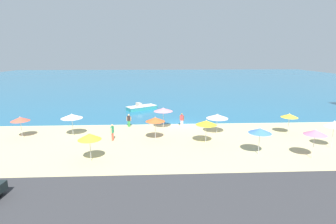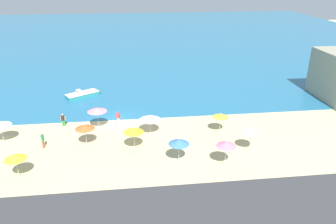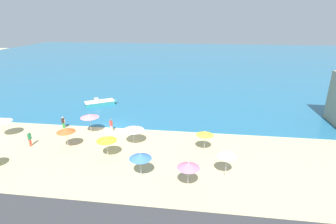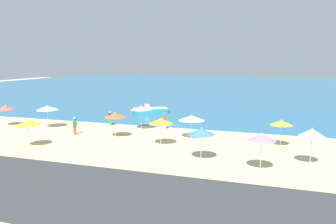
{
  "view_description": "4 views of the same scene",
  "coord_description": "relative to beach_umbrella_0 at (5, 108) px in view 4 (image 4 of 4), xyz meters",
  "views": [
    {
      "loc": [
        -2.96,
        -31.57,
        8.68
      ],
      "look_at": [
        -1.31,
        2.31,
        1.04
      ],
      "focal_mm": 28.0,
      "sensor_mm": 36.0,
      "label": 1
    },
    {
      "loc": [
        1.86,
        -36.77,
        16.78
      ],
      "look_at": [
        6.14,
        -1.05,
        1.21
      ],
      "focal_mm": 35.0,
      "sensor_mm": 36.0,
      "label": 2
    },
    {
      "loc": [
        11.03,
        -29.58,
        13.44
      ],
      "look_at": [
        6.72,
        2.81,
        1.47
      ],
      "focal_mm": 28.0,
      "sensor_mm": 36.0,
      "label": 3
    },
    {
      "loc": [
        10.87,
        -32.74,
        7.23
      ],
      "look_at": [
        -0.6,
        2.49,
        1.27
      ],
      "focal_mm": 35.0,
      "sensor_mm": 36.0,
      "label": 4
    }
  ],
  "objects": [
    {
      "name": "beach_umbrella_6",
      "position": [
        14.91,
        2.63,
        0.27
      ],
      "size": [
        2.2,
        2.2,
        2.55
      ],
      "color": "#B2B2B7",
      "rests_on": "ground_plane"
    },
    {
      "name": "bather_2",
      "position": [
        9.63,
        -1.4,
        -1.05
      ],
      "size": [
        0.31,
        0.55,
        1.74
      ],
      "color": "#F6513E",
      "rests_on": "ground_plane"
    },
    {
      "name": "beach_umbrella_3",
      "position": [
        28.54,
        -0.0,
        0.04
      ],
      "size": [
        1.8,
        1.8,
        2.32
      ],
      "color": "#B2B2B7",
      "rests_on": "ground_plane"
    },
    {
      "name": "beach_umbrella_2",
      "position": [
        8.65,
        -6.49,
        0.08
      ],
      "size": [
        1.89,
        1.89,
        2.43
      ],
      "color": "#B2B2B7",
      "rests_on": "ground_plane"
    },
    {
      "name": "beach_umbrella_4",
      "position": [
        30.43,
        -4.51,
        0.3
      ],
      "size": [
        1.71,
        1.71,
        2.66
      ],
      "color": "#B2B2B7",
      "rests_on": "ground_plane"
    },
    {
      "name": "bather_0",
      "position": [
        17.17,
        3.48,
        -1.1
      ],
      "size": [
        0.52,
        0.35,
        1.65
      ],
      "color": "white",
      "rests_on": "ground_plane"
    },
    {
      "name": "beach_umbrella_10",
      "position": [
        27.23,
        -6.79,
        0.25
      ],
      "size": [
        1.86,
        1.86,
        2.56
      ],
      "color": "#B2B2B7",
      "rests_on": "ground_plane"
    },
    {
      "name": "beach_umbrella_9",
      "position": [
        23.03,
        -5.63,
        0.11
      ],
      "size": [
        1.98,
        1.98,
        2.42
      ],
      "color": "#B2B2B7",
      "rests_on": "ground_plane"
    },
    {
      "name": "beach_umbrella_1",
      "position": [
        5.13,
        0.43,
        0.14
      ],
      "size": [
        2.24,
        2.24,
        2.45
      ],
      "color": "#B2B2B7",
      "rests_on": "ground_plane"
    },
    {
      "name": "beach_umbrella_0",
      "position": [
        0.0,
        0.0,
        0.0
      ],
      "size": [
        1.85,
        1.85,
        2.3
      ],
      "color": "#B2B2B7",
      "rests_on": "ground_plane"
    },
    {
      "name": "skiff_nearshore",
      "position": [
        11.84,
        13.27,
        -1.63
      ],
      "size": [
        4.95,
        3.91,
        1.13
      ],
      "color": "teal",
      "rests_on": "sea"
    },
    {
      "name": "beach_umbrella_8",
      "position": [
        13.97,
        -1.34,
        0.13
      ],
      "size": [
        1.98,
        1.98,
        2.44
      ],
      "color": "#B2B2B7",
      "rests_on": "ground_plane"
    },
    {
      "name": "ground_plane",
      "position": [
        16.97,
        4.62,
        -2.02
      ],
      "size": [
        160.0,
        160.0,
        0.0
      ],
      "primitive_type": "plane",
      "color": "#CABB86"
    },
    {
      "name": "beach_umbrella_5",
      "position": [
        18.92,
        -2.66,
        0.08
      ],
      "size": [
        2.02,
        2.02,
        2.39
      ],
      "color": "#B2B2B7",
      "rests_on": "ground_plane"
    },
    {
      "name": "coastal_road",
      "position": [
        16.97,
        -13.38,
        -1.99
      ],
      "size": [
        80.0,
        8.0,
        0.06
      ],
      "primitive_type": "cube",
      "color": "#343437",
      "rests_on": "ground_plane"
    },
    {
      "name": "sea",
      "position": [
        16.97,
        59.62,
        -2.0
      ],
      "size": [
        150.0,
        110.0,
        0.05
      ],
      "primitive_type": "cube",
      "color": "#24668C",
      "rests_on": "ground_plane"
    },
    {
      "name": "bather_1",
      "position": [
        10.8,
        3.67,
        -1.14
      ],
      "size": [
        0.57,
        0.27,
        1.58
      ],
      "color": "green",
      "rests_on": "ground_plane"
    },
    {
      "name": "beach_umbrella_7",
      "position": [
        20.76,
        0.6,
        -0.09
      ],
      "size": [
        2.38,
        2.38,
        2.22
      ],
      "color": "#B2B2B7",
      "rests_on": "ground_plane"
    }
  ]
}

